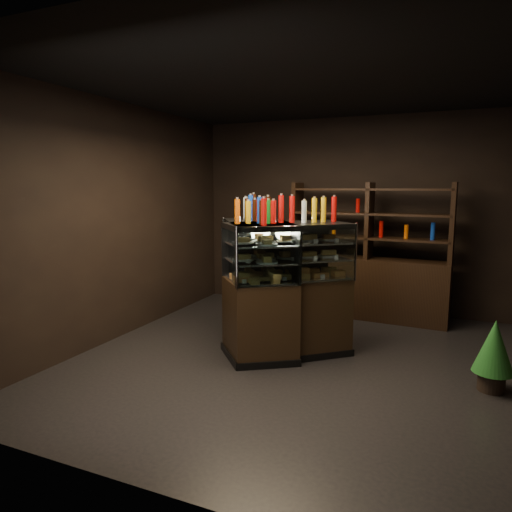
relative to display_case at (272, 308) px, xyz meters
The scene contains 7 objects.
ground 0.74m from the display_case, 23.31° to the right, with size 5.00×5.00×0.00m, color black.
room_shell 1.52m from the display_case, 23.31° to the right, with size 5.02×5.02×3.01m.
display_case is the anchor object (origin of this frame).
food_display 0.66m from the display_case, 98.22° to the right, with size 1.36×1.17×0.47m.
bottles_top 1.16m from the display_case, 81.78° to the left, with size 1.19×1.03×0.30m.
potted_conifer 2.35m from the display_case, ahead, with size 0.37×0.37×0.79m.
back_shelving 2.01m from the display_case, 66.55° to the left, with size 2.32×0.55×2.00m.
Camera 1 is at (1.41, -4.69, 1.94)m, focal length 32.00 mm.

